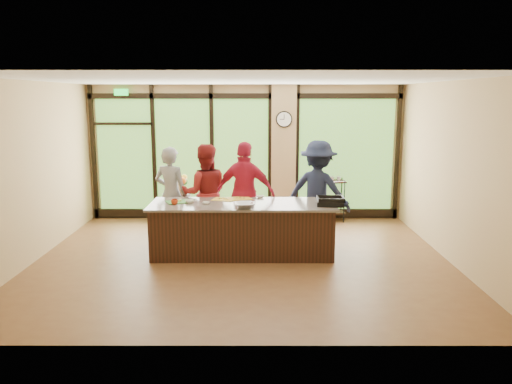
{
  "coord_description": "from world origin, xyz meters",
  "views": [
    {
      "loc": [
        0.25,
        -8.15,
        2.74
      ],
      "look_at": [
        0.24,
        0.4,
        1.1
      ],
      "focal_mm": 35.0,
      "sensor_mm": 36.0,
      "label": 1
    }
  ],
  "objects_px": {
    "island_base": "(242,230)",
    "roasting_pan": "(330,203)",
    "cook_right": "(318,191)",
    "bar_cart": "(328,194)",
    "flower_stand": "(179,213)",
    "cook_left": "(171,194)"
  },
  "relations": [
    {
      "from": "cook_left",
      "to": "flower_stand",
      "type": "xyz_separation_m",
      "value": [
        0.02,
        0.7,
        -0.53
      ]
    },
    {
      "from": "cook_left",
      "to": "roasting_pan",
      "type": "distance_m",
      "value": 3.06
    },
    {
      "from": "cook_left",
      "to": "flower_stand",
      "type": "bearing_deg",
      "value": -72.05
    },
    {
      "from": "island_base",
      "to": "roasting_pan",
      "type": "distance_m",
      "value": 1.6
    },
    {
      "from": "cook_right",
      "to": "bar_cart",
      "type": "distance_m",
      "value": 1.69
    },
    {
      "from": "island_base",
      "to": "bar_cart",
      "type": "height_order",
      "value": "bar_cart"
    },
    {
      "from": "cook_right",
      "to": "roasting_pan",
      "type": "bearing_deg",
      "value": 119.52
    },
    {
      "from": "island_base",
      "to": "cook_right",
      "type": "height_order",
      "value": "cook_right"
    },
    {
      "from": "cook_right",
      "to": "roasting_pan",
      "type": "relative_size",
      "value": 4.35
    },
    {
      "from": "cook_right",
      "to": "bar_cart",
      "type": "xyz_separation_m",
      "value": [
        0.42,
        1.59,
        -0.37
      ]
    },
    {
      "from": "roasting_pan",
      "to": "flower_stand",
      "type": "xyz_separation_m",
      "value": [
        -2.86,
        1.72,
        -0.58
      ]
    },
    {
      "from": "island_base",
      "to": "roasting_pan",
      "type": "bearing_deg",
      "value": -6.76
    },
    {
      "from": "flower_stand",
      "to": "bar_cart",
      "type": "bearing_deg",
      "value": 31.37
    },
    {
      "from": "cook_left",
      "to": "cook_right",
      "type": "bearing_deg",
      "value": -159.93
    },
    {
      "from": "cook_right",
      "to": "flower_stand",
      "type": "xyz_separation_m",
      "value": [
        -2.77,
        0.69,
        -0.58
      ]
    },
    {
      "from": "roasting_pan",
      "to": "bar_cart",
      "type": "distance_m",
      "value": 2.67
    },
    {
      "from": "island_base",
      "to": "cook_left",
      "type": "distance_m",
      "value": 1.69
    },
    {
      "from": "island_base",
      "to": "roasting_pan",
      "type": "relative_size",
      "value": 6.97
    },
    {
      "from": "cook_left",
      "to": "flower_stand",
      "type": "distance_m",
      "value": 0.88
    },
    {
      "from": "roasting_pan",
      "to": "bar_cart",
      "type": "xyz_separation_m",
      "value": [
        0.34,
        2.63,
        -0.36
      ]
    },
    {
      "from": "cook_right",
      "to": "roasting_pan",
      "type": "xyz_separation_m",
      "value": [
        0.08,
        -1.03,
        -0.01
      ]
    },
    {
      "from": "roasting_pan",
      "to": "cook_left",
      "type": "bearing_deg",
      "value": 167.34
    }
  ]
}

